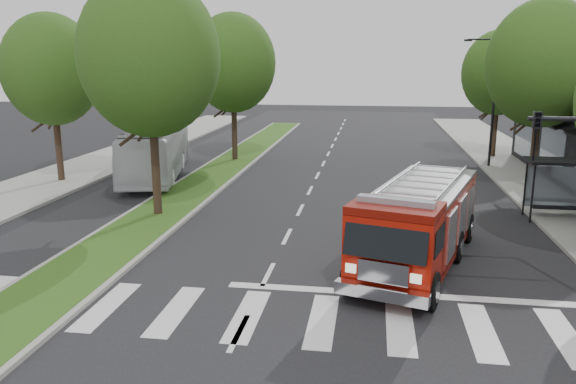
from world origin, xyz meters
name	(u,v)px	position (x,y,z in m)	size (l,w,h in m)	color
ground	(268,274)	(0.00, 0.00, 0.00)	(140.00, 140.00, 0.00)	black
sidewalk_left	(33,188)	(-14.50, 10.00, 0.07)	(5.00, 80.00, 0.15)	gray
median	(228,165)	(-6.00, 18.00, 0.08)	(3.00, 50.00, 0.15)	gray
bus_shelter	(565,173)	(11.20, 8.15, 2.04)	(3.20, 1.60, 2.61)	black
tree_right_mid	(543,64)	(11.50, 14.00, 6.49)	(5.60, 5.60, 9.72)	black
tree_right_far	(499,73)	(11.50, 24.00, 5.84)	(5.00, 5.00, 8.73)	black
tree_median_near	(150,56)	(-6.00, 6.00, 6.81)	(5.80, 5.80, 10.16)	black
tree_median_far	(233,63)	(-6.00, 20.00, 6.49)	(5.60, 5.60, 9.72)	black
tree_left_mid	(51,70)	(-14.00, 12.00, 6.16)	(5.20, 5.20, 9.16)	black
streetlight_right_far	(492,97)	(10.35, 20.00, 4.48)	(2.11, 0.20, 8.00)	black
fire_engine	(418,224)	(4.72, 1.61, 1.41)	(4.89, 8.87, 2.95)	#660D05
city_bus	(156,150)	(-9.33, 14.46, 1.57)	(2.63, 11.25, 3.14)	white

